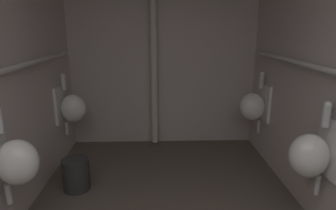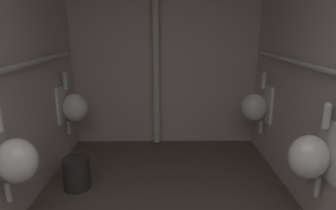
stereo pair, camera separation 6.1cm
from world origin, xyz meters
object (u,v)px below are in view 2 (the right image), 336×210
at_px(urinal_left_far, 73,107).
at_px(urinal_right_far, 256,106).
at_px(urinal_right_mid, 311,155).
at_px(urinal_left_mid, 13,160).
at_px(waste_bin, 76,173).
at_px(standpipe_back_wall, 155,48).

bearing_deg(urinal_left_far, urinal_right_far, 0.09).
bearing_deg(urinal_right_mid, urinal_left_far, 147.78).
bearing_deg(urinal_left_mid, urinal_right_far, 33.11).
relative_size(urinal_left_mid, urinal_right_far, 1.00).
distance_m(urinal_right_mid, waste_bin, 2.17).
xyz_separation_m(urinal_left_far, waste_bin, (0.20, -0.70, -0.50)).
bearing_deg(waste_bin, urinal_right_mid, -18.93).
height_order(urinal_left_far, standpipe_back_wall, standpipe_back_wall).
height_order(urinal_left_far, waste_bin, urinal_left_far).
bearing_deg(standpipe_back_wall, urinal_left_mid, -117.32).
xyz_separation_m(urinal_right_mid, urinal_right_far, (0.00, 1.39, 0.00)).
distance_m(urinal_right_mid, urinal_right_far, 1.39).
relative_size(urinal_right_mid, waste_bin, 2.33).
distance_m(urinal_left_mid, urinal_right_mid, 2.20).
bearing_deg(standpipe_back_wall, waste_bin, -123.62).
bearing_deg(standpipe_back_wall, urinal_right_far, -21.08).
xyz_separation_m(urinal_left_far, standpipe_back_wall, (0.98, 0.47, 0.66)).
xyz_separation_m(urinal_right_far, standpipe_back_wall, (-1.21, 0.47, 0.66)).
bearing_deg(urinal_right_mid, waste_bin, 161.07).
relative_size(urinal_left_far, urinal_right_far, 1.00).
bearing_deg(urinal_right_mid, urinal_right_far, 90.00).
distance_m(urinal_left_far, urinal_right_far, 2.20).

